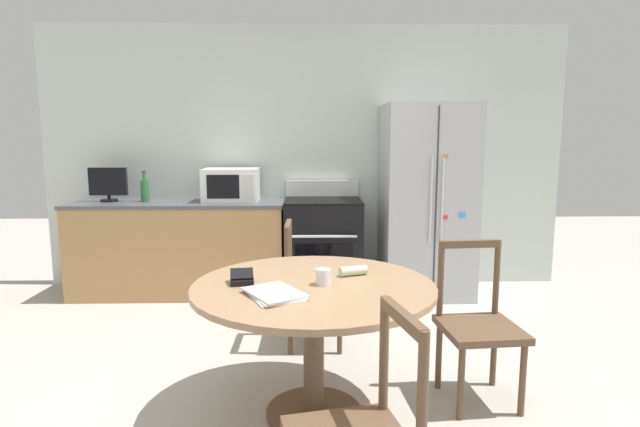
{
  "coord_description": "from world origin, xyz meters",
  "views": [
    {
      "loc": [
        0.03,
        -2.45,
        1.49
      ],
      "look_at": [
        0.12,
        1.15,
        0.95
      ],
      "focal_mm": 28.0,
      "sensor_mm": 36.0,
      "label": 1
    }
  ],
  "objects_px": {
    "counter_bottle": "(145,190)",
    "dining_chair_right": "(478,326)",
    "dining_chair_far": "(311,286)",
    "wallet": "(242,278)",
    "refrigerator": "(427,201)",
    "countertop_tv": "(108,183)",
    "microwave": "(231,185)",
    "candle_glass": "(323,278)",
    "oven_range": "(323,246)"
  },
  "relations": [
    {
      "from": "refrigerator",
      "to": "dining_chair_right",
      "type": "distance_m",
      "value": 2.06
    },
    {
      "from": "microwave",
      "to": "dining_chair_right",
      "type": "xyz_separation_m",
      "value": [
        1.7,
        -2.09,
        -0.62
      ]
    },
    {
      "from": "refrigerator",
      "to": "wallet",
      "type": "xyz_separation_m",
      "value": [
        -1.48,
        -2.13,
        -0.14
      ]
    },
    {
      "from": "countertop_tv",
      "to": "wallet",
      "type": "height_order",
      "value": "countertop_tv"
    },
    {
      "from": "oven_range",
      "to": "refrigerator",
      "type": "bearing_deg",
      "value": -1.86
    },
    {
      "from": "microwave",
      "to": "candle_glass",
      "type": "relative_size",
      "value": 6.09
    },
    {
      "from": "oven_range",
      "to": "counter_bottle",
      "type": "xyz_separation_m",
      "value": [
        -1.69,
        0.03,
        0.54
      ]
    },
    {
      "from": "dining_chair_right",
      "to": "refrigerator",
      "type": "bearing_deg",
      "value": -99.47
    },
    {
      "from": "refrigerator",
      "to": "dining_chair_right",
      "type": "relative_size",
      "value": 2.01
    },
    {
      "from": "dining_chair_far",
      "to": "dining_chair_right",
      "type": "xyz_separation_m",
      "value": [
        0.95,
        -0.8,
        0.0
      ]
    },
    {
      "from": "dining_chair_far",
      "to": "candle_glass",
      "type": "xyz_separation_m",
      "value": [
        0.06,
        -0.96,
        0.34
      ]
    },
    {
      "from": "countertop_tv",
      "to": "candle_glass",
      "type": "bearing_deg",
      "value": -48.74
    },
    {
      "from": "oven_range",
      "to": "candle_glass",
      "type": "xyz_separation_m",
      "value": [
        -0.06,
        -2.19,
        0.3
      ]
    },
    {
      "from": "refrigerator",
      "to": "countertop_tv",
      "type": "height_order",
      "value": "refrigerator"
    },
    {
      "from": "wallet",
      "to": "dining_chair_far",
      "type": "bearing_deg",
      "value": 68.36
    },
    {
      "from": "dining_chair_right",
      "to": "countertop_tv",
      "type": "bearing_deg",
      "value": -40.85
    },
    {
      "from": "refrigerator",
      "to": "microwave",
      "type": "distance_m",
      "value": 1.87
    },
    {
      "from": "dining_chair_far",
      "to": "dining_chair_right",
      "type": "bearing_deg",
      "value": 50.49
    },
    {
      "from": "counter_bottle",
      "to": "dining_chair_right",
      "type": "distance_m",
      "value": 3.3
    },
    {
      "from": "dining_chair_far",
      "to": "counter_bottle",
      "type": "bearing_deg",
      "value": -128.11
    },
    {
      "from": "counter_bottle",
      "to": "dining_chair_right",
      "type": "xyz_separation_m",
      "value": [
        2.51,
        -2.06,
        -0.58
      ]
    },
    {
      "from": "countertop_tv",
      "to": "wallet",
      "type": "bearing_deg",
      "value": -55.06
    },
    {
      "from": "countertop_tv",
      "to": "dining_chair_far",
      "type": "height_order",
      "value": "countertop_tv"
    },
    {
      "from": "refrigerator",
      "to": "oven_range",
      "type": "height_order",
      "value": "refrigerator"
    },
    {
      "from": "dining_chair_right",
      "to": "wallet",
      "type": "bearing_deg",
      "value": 0.77
    },
    {
      "from": "dining_chair_far",
      "to": "microwave",
      "type": "bearing_deg",
      "value": -149.02
    },
    {
      "from": "microwave",
      "to": "countertop_tv",
      "type": "distance_m",
      "value": 1.16
    },
    {
      "from": "counter_bottle",
      "to": "dining_chair_far",
      "type": "xyz_separation_m",
      "value": [
        1.56,
        -1.26,
        -0.58
      ]
    },
    {
      "from": "oven_range",
      "to": "counter_bottle",
      "type": "relative_size",
      "value": 3.7
    },
    {
      "from": "dining_chair_far",
      "to": "wallet",
      "type": "distance_m",
      "value": 1.05
    },
    {
      "from": "countertop_tv",
      "to": "counter_bottle",
      "type": "height_order",
      "value": "countertop_tv"
    },
    {
      "from": "oven_range",
      "to": "wallet",
      "type": "relative_size",
      "value": 7.55
    },
    {
      "from": "candle_glass",
      "to": "wallet",
      "type": "bearing_deg",
      "value": 175.14
    },
    {
      "from": "countertop_tv",
      "to": "dining_chair_right",
      "type": "relative_size",
      "value": 0.39
    },
    {
      "from": "oven_range",
      "to": "dining_chair_right",
      "type": "bearing_deg",
      "value": -67.96
    },
    {
      "from": "microwave",
      "to": "oven_range",
      "type": "bearing_deg",
      "value": -3.8
    },
    {
      "from": "refrigerator",
      "to": "wallet",
      "type": "relative_size",
      "value": 12.65
    },
    {
      "from": "refrigerator",
      "to": "dining_chair_right",
      "type": "xyz_separation_m",
      "value": [
        -0.17,
        -2.0,
        -0.47
      ]
    },
    {
      "from": "counter_bottle",
      "to": "wallet",
      "type": "relative_size",
      "value": 2.04
    },
    {
      "from": "countertop_tv",
      "to": "counter_bottle",
      "type": "distance_m",
      "value": 0.36
    },
    {
      "from": "countertop_tv",
      "to": "dining_chair_right",
      "type": "xyz_separation_m",
      "value": [
        2.86,
        -2.09,
        -0.64
      ]
    },
    {
      "from": "oven_range",
      "to": "wallet",
      "type": "xyz_separation_m",
      "value": [
        -0.49,
        -2.16,
        0.29
      ]
    },
    {
      "from": "countertop_tv",
      "to": "candle_glass",
      "type": "xyz_separation_m",
      "value": [
        1.97,
        -2.25,
        -0.3
      ]
    },
    {
      "from": "oven_range",
      "to": "wallet",
      "type": "distance_m",
      "value": 2.23
    },
    {
      "from": "refrigerator",
      "to": "countertop_tv",
      "type": "relative_size",
      "value": 5.14
    },
    {
      "from": "counter_bottle",
      "to": "dining_chair_right",
      "type": "relative_size",
      "value": 0.32
    },
    {
      "from": "oven_range",
      "to": "microwave",
      "type": "xyz_separation_m",
      "value": [
        -0.87,
        0.06,
        0.59
      ]
    },
    {
      "from": "refrigerator",
      "to": "oven_range",
      "type": "relative_size",
      "value": 1.68
    },
    {
      "from": "dining_chair_far",
      "to": "wallet",
      "type": "height_order",
      "value": "dining_chair_far"
    },
    {
      "from": "oven_range",
      "to": "candle_glass",
      "type": "distance_m",
      "value": 2.22
    }
  ]
}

